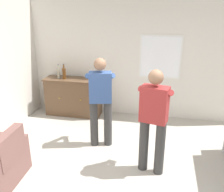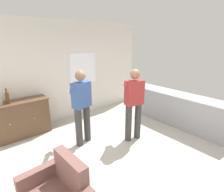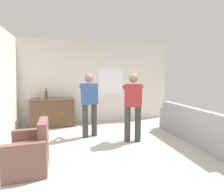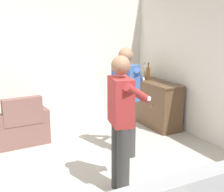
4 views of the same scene
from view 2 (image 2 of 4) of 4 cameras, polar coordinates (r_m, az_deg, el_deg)
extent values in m
plane|color=#B2ADA3|center=(3.86, 7.16, -18.29)|extent=(10.40, 10.40, 0.00)
cube|color=silver|center=(5.35, -13.77, 7.92)|extent=(5.20, 0.12, 2.80)
cube|color=silver|center=(5.49, -9.48, 8.88)|extent=(0.93, 0.02, 0.98)
cube|color=white|center=(5.49, -9.46, 8.87)|extent=(0.85, 0.03, 0.90)
cube|color=gray|center=(5.22, 21.88, -6.78)|extent=(0.55, 2.27, 0.42)
cube|color=gray|center=(4.90, 21.30, -2.84)|extent=(0.18, 2.27, 0.45)
cube|color=gray|center=(5.78, 11.46, -2.30)|extent=(0.55, 0.18, 0.64)
cube|color=beige|center=(5.02, 21.97, -2.97)|extent=(0.16, 0.41, 0.36)
cube|color=brown|center=(2.54, -13.28, -22.89)|extent=(0.17, 0.65, 0.45)
cube|color=brown|center=(2.94, -21.78, -25.48)|extent=(0.65, 0.15, 0.60)
cube|color=brown|center=(4.80, -27.76, -6.82)|extent=(1.30, 0.44, 0.87)
cube|color=brown|center=(4.65, -28.55, -1.74)|extent=(1.34, 0.48, 0.03)
sphere|color=#B79338|center=(4.53, -30.34, -8.04)|extent=(0.04, 0.04, 0.04)
sphere|color=#B79338|center=(4.62, -24.03, -6.61)|extent=(0.04, 0.04, 0.04)
cylinder|color=#593314|center=(4.55, -30.97, -0.64)|extent=(0.08, 0.08, 0.25)
cylinder|color=#593314|center=(4.51, -31.30, 1.38)|extent=(0.03, 0.03, 0.08)
cylinder|color=#262626|center=(4.50, -31.40, 1.99)|extent=(0.04, 0.04, 0.02)
cylinder|color=gray|center=(4.53, -32.65, -0.98)|extent=(0.07, 0.07, 0.25)
cylinder|color=#383838|center=(3.96, -10.79, -9.98)|extent=(0.15, 0.15, 0.88)
cylinder|color=#383838|center=(4.12, -8.15, -8.69)|extent=(0.15, 0.15, 0.88)
cube|color=#385693|center=(3.77, -9.98, 0.41)|extent=(0.44, 0.31, 0.55)
sphere|color=#8C664C|center=(3.68, -10.32, 6.60)|extent=(0.22, 0.22, 0.22)
cylinder|color=#385693|center=(3.78, -13.01, 2.00)|extent=(0.25, 0.44, 0.29)
cylinder|color=#385693|center=(3.93, -10.50, 2.74)|extent=(0.39, 0.35, 0.29)
cube|color=white|center=(4.00, -13.21, 1.54)|extent=(0.16, 0.07, 0.04)
cylinder|color=#383838|center=(4.09, 5.39, -8.78)|extent=(0.15, 0.15, 0.88)
cylinder|color=#383838|center=(4.23, 8.40, -8.01)|extent=(0.15, 0.15, 0.88)
cube|color=#9E2D2D|center=(3.90, 7.30, 1.10)|extent=(0.44, 0.30, 0.55)
sphere|color=#8C664C|center=(3.80, 7.54, 7.10)|extent=(0.22, 0.22, 0.22)
cylinder|color=#9E2D2D|center=(3.94, 4.67, 3.01)|extent=(0.39, 0.36, 0.29)
cylinder|color=#9E2D2D|center=(4.06, 7.44, 3.37)|extent=(0.25, 0.44, 0.29)
cube|color=white|center=(4.15, 4.84, 2.55)|extent=(0.16, 0.07, 0.04)
camera|label=1|loc=(3.04, 70.23, 11.46)|focal=40.00mm
camera|label=3|loc=(1.97, 93.13, -20.75)|focal=28.00mm
camera|label=4|loc=(5.88, 42.46, 11.03)|focal=50.00mm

